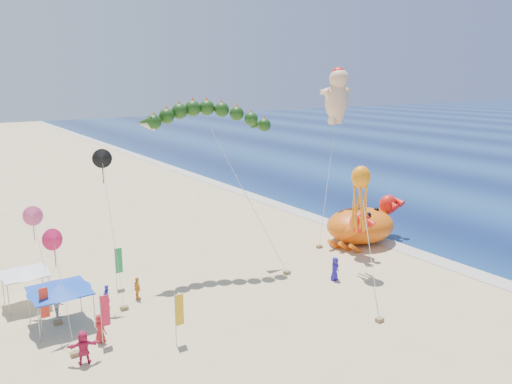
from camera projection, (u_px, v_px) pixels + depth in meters
ground at (291, 273)px, 39.74m from camera, size 320.00×320.00×0.00m
foam_strip at (393, 245)px, 46.28m from camera, size 320.00×320.00×0.00m
crab_inflatable at (361, 224)px, 46.75m from camera, size 9.18×7.76×4.02m
dragon_kite at (208, 120)px, 38.56m from camera, size 10.64×6.94×13.12m
cherub_kite at (337, 94)px, 48.49m from camera, size 6.71×5.17×16.16m
octopus_kite at (360, 194)px, 38.73m from camera, size 6.03×7.89×8.58m
canopy_blue at (59, 288)px, 31.03m from camera, size 3.81×3.81×2.71m
canopy_white at (24, 271)px, 33.71m from camera, size 3.08×3.08×2.71m
feather_flags at (111, 295)px, 30.96m from camera, size 6.84×9.79×3.20m
beachgoers at (145, 310)px, 31.45m from camera, size 20.61×7.50×1.90m
small_kites at (66, 216)px, 31.50m from camera, size 5.83×7.80×10.63m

